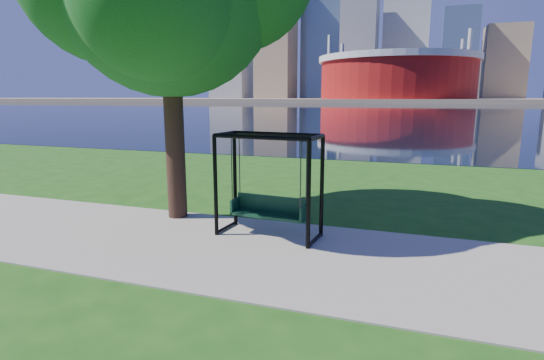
% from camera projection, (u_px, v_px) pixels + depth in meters
% --- Properties ---
extents(ground, '(900.00, 900.00, 0.00)m').
position_uv_depth(ground, '(270.00, 244.00, 8.58)').
color(ground, '#1E5114').
rests_on(ground, ground).
extents(path, '(120.00, 4.00, 0.03)m').
position_uv_depth(path, '(261.00, 252.00, 8.12)').
color(path, '#9E937F').
rests_on(path, ground).
extents(river, '(900.00, 180.00, 0.02)m').
position_uv_depth(river, '(408.00, 109.00, 103.24)').
color(river, black).
rests_on(river, ground).
extents(far_bank, '(900.00, 228.00, 2.00)m').
position_uv_depth(far_bank, '(416.00, 100.00, 292.38)').
color(far_bank, '#937F60').
rests_on(far_bank, ground).
extents(stadium, '(83.00, 83.00, 32.00)m').
position_uv_depth(stadium, '(397.00, 76.00, 227.13)').
color(stadium, maroon).
rests_on(stadium, far_bank).
extents(skyline, '(392.00, 66.00, 96.50)m').
position_uv_depth(skyline, '(413.00, 50.00, 299.46)').
color(skyline, gray).
rests_on(skyline, far_bank).
extents(swing, '(2.22, 1.11, 2.19)m').
position_uv_depth(swing, '(269.00, 188.00, 8.87)').
color(swing, black).
rests_on(swing, ground).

